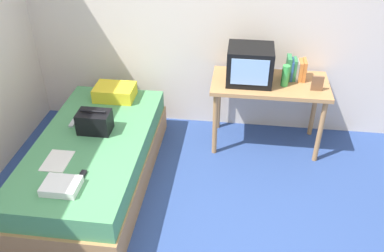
# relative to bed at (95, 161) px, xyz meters

# --- Properties ---
(wall_back) EXTENTS (5.20, 0.10, 2.60)m
(wall_back) POSITION_rel_bed_xyz_m (0.96, 1.23, 1.06)
(wall_back) COLOR beige
(wall_back) RESTS_ON ground
(bed) EXTENTS (1.00, 2.00, 0.48)m
(bed) POSITION_rel_bed_xyz_m (0.00, 0.00, 0.00)
(bed) COLOR #B27F4C
(bed) RESTS_ON ground
(desk) EXTENTS (1.16, 0.60, 0.75)m
(desk) POSITION_rel_bed_xyz_m (1.60, 0.83, 0.41)
(desk) COLOR #B27F4C
(desk) RESTS_ON ground
(tv) EXTENTS (0.44, 0.39, 0.36)m
(tv) POSITION_rel_bed_xyz_m (1.39, 0.82, 0.69)
(tv) COLOR black
(tv) RESTS_ON desk
(water_bottle) EXTENTS (0.07, 0.07, 0.21)m
(water_bottle) POSITION_rel_bed_xyz_m (1.74, 0.77, 0.62)
(water_bottle) COLOR green
(water_bottle) RESTS_ON desk
(book_row) EXTENTS (0.19, 0.17, 0.24)m
(book_row) POSITION_rel_bed_xyz_m (1.85, 0.93, 0.62)
(book_row) COLOR #337F47
(book_row) RESTS_ON desk
(picture_frame) EXTENTS (0.11, 0.02, 0.15)m
(picture_frame) POSITION_rel_bed_xyz_m (2.04, 0.71, 0.58)
(picture_frame) COLOR brown
(picture_frame) RESTS_ON desk
(pillow) EXTENTS (0.41, 0.30, 0.14)m
(pillow) POSITION_rel_bed_xyz_m (0.01, 0.76, 0.32)
(pillow) COLOR yellow
(pillow) RESTS_ON bed
(handbag) EXTENTS (0.30, 0.20, 0.22)m
(handbag) POSITION_rel_bed_xyz_m (0.00, 0.14, 0.35)
(handbag) COLOR black
(handbag) RESTS_ON bed
(magazine) EXTENTS (0.21, 0.29, 0.01)m
(magazine) POSITION_rel_bed_xyz_m (-0.18, -0.34, 0.25)
(magazine) COLOR white
(magazine) RESTS_ON bed
(remote_dark) EXTENTS (0.04, 0.16, 0.02)m
(remote_dark) POSITION_rel_bed_xyz_m (0.10, -0.52, 0.26)
(remote_dark) COLOR black
(remote_dark) RESTS_ON bed
(remote_silver) EXTENTS (0.04, 0.14, 0.02)m
(remote_silver) POSITION_rel_bed_xyz_m (-0.25, 0.23, 0.26)
(remote_silver) COLOR #B7B7BC
(remote_silver) RESTS_ON bed
(folded_towel) EXTENTS (0.28, 0.22, 0.06)m
(folded_towel) POSITION_rel_bed_xyz_m (-0.01, -0.67, 0.28)
(folded_towel) COLOR white
(folded_towel) RESTS_ON bed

